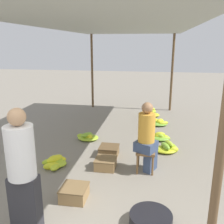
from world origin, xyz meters
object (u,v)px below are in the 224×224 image
(banana_pile_right_1, at_px, (167,148))
(banana_pile_right_2, at_px, (158,123))
(banana_pile_right_0, at_px, (160,137))
(crate_mid, at_px, (109,151))
(crate_far, at_px, (74,193))
(vendor_foreground, at_px, (22,170))
(vendor_seated, at_px, (147,136))
(banana_pile_left_0, at_px, (55,162))
(banana_pile_right_3, at_px, (151,113))
(banana_pile_left_1, at_px, (87,137))
(crate_near, at_px, (106,163))
(stool, at_px, (146,155))
(basin_black, at_px, (151,220))

(banana_pile_right_1, xyz_separation_m, banana_pile_right_2, (-0.19, 1.89, -0.02))
(banana_pile_right_0, distance_m, crate_mid, 1.55)
(banana_pile_right_2, distance_m, crate_far, 4.10)
(vendor_foreground, distance_m, vendor_seated, 2.28)
(banana_pile_left_0, xyz_separation_m, crate_mid, (0.94, 0.65, 0.03))
(vendor_foreground, distance_m, banana_pile_right_3, 5.72)
(vendor_foreground, height_order, banana_pile_right_2, vendor_foreground)
(vendor_seated, relative_size, banana_pile_right_3, 2.27)
(banana_pile_right_2, height_order, crate_far, crate_far)
(banana_pile_left_0, distance_m, banana_pile_right_0, 2.68)
(banana_pile_left_1, bearing_deg, banana_pile_left_0, -100.16)
(banana_pile_left_0, relative_size, banana_pile_right_0, 1.00)
(vendor_seated, bearing_deg, banana_pile_right_3, 89.78)
(banana_pile_right_0, relative_size, crate_near, 1.33)
(vendor_seated, height_order, banana_pile_right_3, vendor_seated)
(stool, bearing_deg, crate_near, -178.37)
(banana_pile_right_1, xyz_separation_m, crate_mid, (-1.23, -0.40, 0.02))
(banana_pile_right_3, relative_size, crate_mid, 1.44)
(banana_pile_left_0, distance_m, banana_pile_left_1, 1.46)
(banana_pile_left_1, relative_size, crate_far, 1.42)
(crate_mid, xyz_separation_m, crate_far, (-0.23, -1.61, 0.00))
(banana_pile_left_1, xyz_separation_m, banana_pile_right_0, (1.76, 0.32, -0.01))
(banana_pile_left_1, bearing_deg, crate_far, -79.36)
(basin_black, distance_m, crate_mid, 2.19)
(basin_black, distance_m, crate_near, 1.67)
(banana_pile_left_0, bearing_deg, stool, 3.12)
(vendor_seated, xyz_separation_m, banana_pile_right_3, (0.01, 3.71, -0.58))
(banana_pile_left_1, distance_m, banana_pile_right_1, 1.95)
(vendor_foreground, distance_m, crate_near, 2.01)
(vendor_seated, bearing_deg, crate_far, -134.17)
(banana_pile_left_0, height_order, banana_pile_left_1, banana_pile_left_0)
(banana_pile_left_1, xyz_separation_m, crate_mid, (0.69, -0.79, 0.03))
(crate_mid, bearing_deg, crate_far, -98.29)
(basin_black, relative_size, crate_mid, 1.39)
(crate_far, bearing_deg, stool, 46.09)
(banana_pile_left_0, bearing_deg, vendor_foreground, -79.03)
(banana_pile_right_1, bearing_deg, basin_black, -97.31)
(stool, height_order, banana_pile_left_1, stool)
(vendor_foreground, relative_size, crate_far, 4.05)
(stool, distance_m, vendor_seated, 0.35)
(banana_pile_right_2, bearing_deg, crate_near, -109.10)
(stool, relative_size, crate_far, 1.04)
(vendor_foreground, distance_m, basin_black, 1.74)
(vendor_seated, distance_m, crate_near, 0.95)
(banana_pile_right_0, bearing_deg, banana_pile_right_3, 97.35)
(banana_pile_right_0, bearing_deg, vendor_foreground, -116.31)
(vendor_foreground, bearing_deg, basin_black, 12.16)
(banana_pile_right_0, distance_m, banana_pile_right_2, 1.18)
(vendor_foreground, bearing_deg, vendor_seated, 51.43)
(banana_pile_left_0, distance_m, banana_pile_right_3, 4.20)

